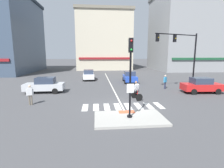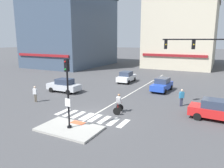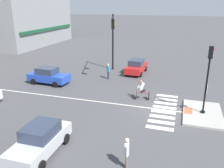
% 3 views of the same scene
% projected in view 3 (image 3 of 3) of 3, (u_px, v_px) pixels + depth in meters
% --- Properties ---
extents(ground_plane, '(300.00, 300.00, 0.00)m').
position_uv_depth(ground_plane, '(163.00, 109.00, 17.99)').
color(ground_plane, '#474749').
extents(traffic_island, '(4.40, 2.71, 0.15)m').
position_uv_depth(traffic_island, '(202.00, 113.00, 17.17)').
color(traffic_island, '#A3A099').
rests_on(traffic_island, ground).
extents(tactile_pad_front, '(1.10, 0.60, 0.01)m').
position_uv_depth(tactile_pad_front, '(188.00, 111.00, 17.43)').
color(tactile_pad_front, '#DB5B38').
rests_on(tactile_pad_front, traffic_island).
extents(signal_pole, '(0.44, 0.38, 4.85)m').
position_uv_depth(signal_pole, '(208.00, 74.00, 16.20)').
color(signal_pole, black).
rests_on(signal_pole, traffic_island).
extents(crosswalk_stripe_a, '(0.44, 1.80, 0.01)m').
position_uv_depth(crosswalk_stripe_a, '(160.00, 128.00, 15.31)').
color(crosswalk_stripe_a, silver).
rests_on(crosswalk_stripe_a, ground).
extents(crosswalk_stripe_b, '(0.44, 1.80, 0.01)m').
position_uv_depth(crosswalk_stripe_b, '(161.00, 122.00, 16.07)').
color(crosswalk_stripe_b, silver).
rests_on(crosswalk_stripe_b, ground).
extents(crosswalk_stripe_c, '(0.44, 1.80, 0.01)m').
position_uv_depth(crosswalk_stripe_c, '(162.00, 117.00, 16.83)').
color(crosswalk_stripe_c, silver).
rests_on(crosswalk_stripe_c, ground).
extents(crosswalk_stripe_d, '(0.44, 1.80, 0.01)m').
position_uv_depth(crosswalk_stripe_d, '(163.00, 112.00, 17.59)').
color(crosswalk_stripe_d, silver).
rests_on(crosswalk_stripe_d, ground).
extents(crosswalk_stripe_e, '(0.44, 1.80, 0.01)m').
position_uv_depth(crosswalk_stripe_e, '(164.00, 107.00, 18.35)').
color(crosswalk_stripe_e, silver).
rests_on(crosswalk_stripe_e, ground).
extents(crosswalk_stripe_f, '(0.44, 1.80, 0.01)m').
position_uv_depth(crosswalk_stripe_f, '(165.00, 103.00, 19.11)').
color(crosswalk_stripe_f, silver).
rests_on(crosswalk_stripe_f, ground).
extents(crosswalk_stripe_g, '(0.44, 1.80, 0.01)m').
position_uv_depth(crosswalk_stripe_g, '(166.00, 99.00, 19.87)').
color(crosswalk_stripe_g, silver).
rests_on(crosswalk_stripe_g, ground).
extents(crosswalk_stripe_h, '(0.44, 1.80, 0.01)m').
position_uv_depth(crosswalk_stripe_h, '(167.00, 96.00, 20.63)').
color(crosswalk_stripe_h, silver).
rests_on(crosswalk_stripe_h, ground).
extents(lane_centre_line, '(0.14, 28.00, 0.01)m').
position_uv_depth(lane_centre_line, '(48.00, 95.00, 20.75)').
color(lane_centre_line, silver).
rests_on(lane_centre_line, ground).
extents(traffic_light_mast, '(5.76, 1.97, 6.53)m').
position_uv_depth(traffic_light_mast, '(113.00, 33.00, 25.67)').
color(traffic_light_mast, black).
rests_on(traffic_light_mast, ground).
extents(car_blue_eastbound_far, '(2.03, 4.19, 1.64)m').
position_uv_depth(car_blue_eastbound_far, '(48.00, 76.00, 23.61)').
color(car_blue_eastbound_far, '#2347B7').
rests_on(car_blue_eastbound_far, ground).
extents(car_red_cross_right, '(4.18, 2.01, 1.64)m').
position_uv_depth(car_red_cross_right, '(136.00, 66.00, 27.08)').
color(car_red_cross_right, red).
rests_on(car_red_cross_right, ground).
extents(car_silver_cross_left, '(4.11, 1.87, 1.64)m').
position_uv_depth(car_silver_cross_left, '(40.00, 140.00, 12.50)').
color(car_silver_cross_left, silver).
rests_on(car_silver_cross_left, ground).
extents(cyclist, '(0.85, 1.19, 1.68)m').
position_uv_depth(cyclist, '(142.00, 89.00, 19.67)').
color(cyclist, black).
rests_on(cyclist, ground).
extents(pedestrian_at_curb_left, '(0.54, 0.30, 1.67)m').
position_uv_depth(pedestrian_at_curb_left, '(127.00, 151.00, 11.30)').
color(pedestrian_at_curb_left, '#6B6051').
rests_on(pedestrian_at_curb_left, ground).
extents(pedestrian_waiting_far_side, '(0.46, 0.39, 1.67)m').
position_uv_depth(pedestrian_waiting_far_side, '(108.00, 70.00, 24.97)').
color(pedestrian_waiting_far_side, '#2D334C').
rests_on(pedestrian_waiting_far_side, ground).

